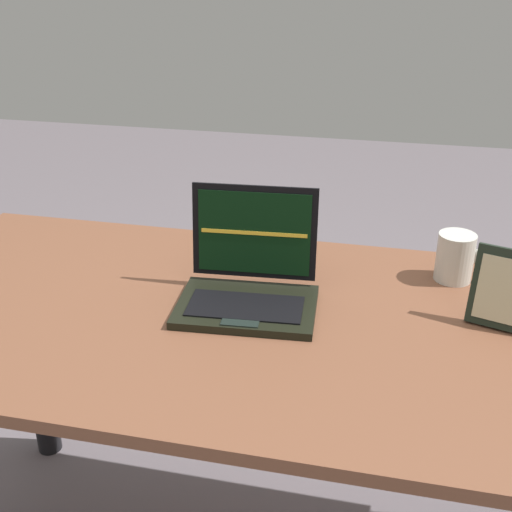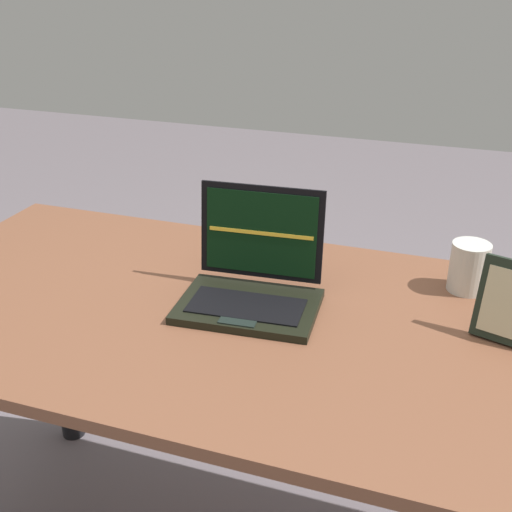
% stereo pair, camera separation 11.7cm
% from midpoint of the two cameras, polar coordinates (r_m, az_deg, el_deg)
% --- Properties ---
extents(desk, '(1.54, 0.74, 0.73)m').
position_cam_midpoint_polar(desk, '(1.31, -2.40, -10.19)').
color(desk, brown).
rests_on(desk, ground).
extents(laptop_front, '(0.28, 0.22, 0.22)m').
position_cam_midpoint_polar(laptop_front, '(1.26, -3.28, -2.43)').
color(laptop_front, black).
rests_on(laptop_front, desk).
extents(photo_frame, '(0.12, 0.07, 0.15)m').
position_cam_midpoint_polar(photo_frame, '(1.23, 18.40, -2.90)').
color(photo_frame, black).
rests_on(photo_frame, desk).
extents(coffee_mug, '(0.12, 0.08, 0.10)m').
position_cam_midpoint_polar(coffee_mug, '(1.39, 14.86, -0.16)').
color(coffee_mug, silver).
rests_on(coffee_mug, desk).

